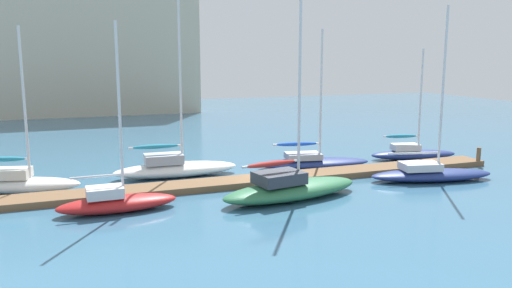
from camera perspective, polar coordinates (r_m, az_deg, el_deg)
name	(u,v)px	position (r m, az deg, el deg)	size (l,w,h in m)	color
ground_plane	(268,182)	(29.83, 1.35, -4.41)	(120.00, 120.00, 0.00)	#386684
dock_pier	(268,179)	(29.78, 1.35, -4.06)	(31.17, 2.03, 0.37)	brown
dock_piling_far_end	(478,157)	(37.32, 24.08, -1.35)	(0.28, 0.28, 1.29)	brown
sailboat_0	(23,182)	(30.26, -25.06, -3.97)	(6.18, 3.20, 9.00)	white
sailboat_1	(116,201)	(25.11, -15.68, -6.27)	(5.72, 1.96, 9.03)	#B21E1E
sailboat_2	(175,166)	(31.53, -9.28, -2.53)	(7.79, 2.47, 13.09)	white
sailboat_3	(290,187)	(26.35, 3.92, -4.93)	(8.39, 3.90, 11.04)	#2D7047
sailboat_4	(312,161)	(33.88, 6.46, -1.91)	(7.98, 3.56, 9.17)	navy
sailboat_5	(430,173)	(31.94, 19.30, -3.09)	(7.87, 3.68, 10.31)	navy
sailboat_6	(412,152)	(38.19, 17.42, -0.91)	(6.63, 3.13, 7.97)	navy
mooring_buoy_orange	(397,149)	(40.57, 15.78, -0.51)	(0.61, 0.61, 0.61)	orange
harbor_building_distant	(95,46)	(72.18, -17.92, 10.65)	(25.75, 13.56, 17.85)	#BCB299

